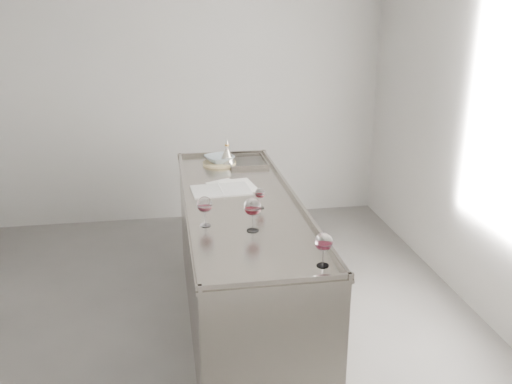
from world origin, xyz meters
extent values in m
cube|color=#4F4D4A|center=(0.00, 0.00, -0.01)|extent=(4.50, 5.00, 0.02)
cube|color=#AAA8A5|center=(0.00, 2.51, 1.40)|extent=(4.50, 0.02, 2.80)
cube|color=gray|center=(0.50, 0.30, 0.46)|extent=(0.75, 2.40, 0.92)
cube|color=gray|center=(0.50, 0.30, 0.93)|extent=(0.77, 2.42, 0.02)
cube|color=gray|center=(0.50, -0.89, 0.96)|extent=(0.77, 0.02, 0.03)
cube|color=gray|center=(0.50, 1.49, 0.96)|extent=(0.77, 0.02, 0.03)
cube|color=gray|center=(0.14, 0.30, 0.96)|extent=(0.02, 2.42, 0.03)
cube|color=gray|center=(0.86, 0.30, 0.96)|extent=(0.02, 2.42, 0.03)
cube|color=#595654|center=(0.68, 1.22, 0.94)|extent=(0.30, 0.38, 0.01)
cylinder|color=white|center=(0.22, -0.09, 0.94)|extent=(0.07, 0.07, 0.00)
cylinder|color=white|center=(0.23, -0.09, 0.99)|extent=(0.01, 0.01, 0.09)
ellipsoid|color=white|center=(0.23, -0.09, 1.07)|extent=(0.09, 0.09, 0.10)
cylinder|color=#34070F|center=(0.23, -0.09, 1.05)|extent=(0.07, 0.07, 0.02)
cylinder|color=white|center=(0.49, -0.22, 0.94)|extent=(0.07, 0.07, 0.00)
cylinder|color=white|center=(0.49, -0.22, 0.99)|extent=(0.01, 0.01, 0.10)
ellipsoid|color=white|center=(0.49, -0.22, 1.09)|extent=(0.10, 0.10, 0.11)
cylinder|color=#39070E|center=(0.49, -0.22, 1.07)|extent=(0.07, 0.07, 0.02)
cylinder|color=white|center=(0.78, -0.73, 0.94)|extent=(0.06, 0.06, 0.00)
cylinder|color=white|center=(0.78, -0.73, 0.99)|extent=(0.01, 0.01, 0.09)
ellipsoid|color=white|center=(0.78, -0.73, 1.07)|extent=(0.09, 0.09, 0.10)
cylinder|color=#3B0812|center=(0.78, -0.73, 1.05)|extent=(0.07, 0.07, 0.02)
cylinder|color=white|center=(0.60, 0.15, 0.94)|extent=(0.05, 0.05, 0.00)
cylinder|color=white|center=(0.60, 0.15, 0.98)|extent=(0.01, 0.01, 0.07)
ellipsoid|color=white|center=(0.60, 0.15, 1.04)|extent=(0.07, 0.07, 0.07)
cylinder|color=#3C080D|center=(0.60, 0.15, 1.03)|extent=(0.05, 0.05, 0.02)
cube|color=silver|center=(0.28, 0.53, 0.95)|extent=(0.22, 0.30, 0.01)
cube|color=silver|center=(0.49, 0.54, 0.95)|extent=(0.22, 0.30, 0.01)
cylinder|color=white|center=(0.39, 0.54, 0.95)|extent=(0.03, 0.28, 0.01)
cube|color=silver|center=(0.45, 0.65, 0.94)|extent=(0.32, 0.36, 0.00)
cube|color=white|center=(0.52, 0.62, 0.94)|extent=(0.28, 0.36, 0.00)
cylinder|color=#CFBA86|center=(0.45, 1.21, 0.95)|extent=(0.36, 0.36, 0.02)
imported|color=#9AABB3|center=(0.45, 1.21, 0.99)|extent=(0.30, 0.30, 0.06)
cone|color=#B0A99D|center=(0.51, 1.19, 1.00)|extent=(0.15, 0.15, 0.13)
cylinder|color=#B0A99D|center=(0.51, 1.19, 1.08)|extent=(0.03, 0.03, 0.03)
cylinder|color=#AE7D30|center=(0.51, 1.19, 1.11)|extent=(0.04, 0.04, 0.02)
cone|color=#B0A99D|center=(0.51, 1.19, 1.14)|extent=(0.03, 0.03, 0.04)
camera|label=1|loc=(0.01, -3.27, 2.24)|focal=40.00mm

